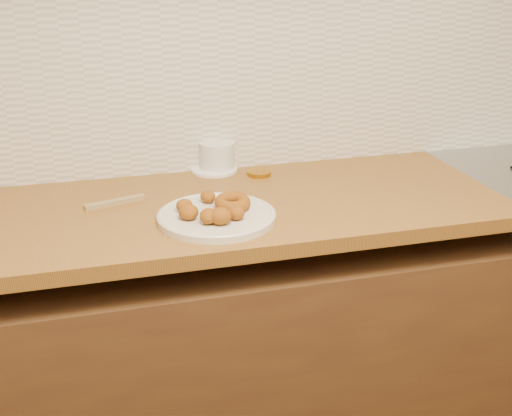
% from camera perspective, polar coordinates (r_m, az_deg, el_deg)
% --- Properties ---
extents(wall_back, '(4.00, 0.02, 2.70)m').
position_cam_1_polar(wall_back, '(2.04, 2.92, 16.33)').
color(wall_back, '#C1AE91').
rests_on(wall_back, ground).
extents(base_cabinet, '(3.60, 0.60, 0.77)m').
position_cam_1_polar(base_cabinet, '(2.09, 5.07, -11.94)').
color(base_cabinet, '#55361A').
rests_on(base_cabinet, floor).
extents(butcher_block, '(2.30, 0.62, 0.04)m').
position_cam_1_polar(butcher_block, '(1.75, -14.78, -1.24)').
color(butcher_block, olive).
rests_on(butcher_block, base_cabinet).
extents(backsplash, '(3.60, 0.02, 0.60)m').
position_cam_1_polar(backsplash, '(2.05, 2.94, 12.12)').
color(backsplash, silver).
rests_on(backsplash, wall_back).
extents(donut_plate, '(0.31, 0.31, 0.02)m').
position_cam_1_polar(donut_plate, '(1.66, -3.52, -0.77)').
color(donut_plate, beige).
rests_on(donut_plate, butcher_block).
extents(ring_donut, '(0.10, 0.10, 0.04)m').
position_cam_1_polar(ring_donut, '(1.68, -2.12, 0.50)').
color(ring_donut, '#8E4C08').
rests_on(ring_donut, donut_plate).
extents(fried_dough_chunks, '(0.17, 0.22, 0.04)m').
position_cam_1_polar(fried_dough_chunks, '(1.62, -4.32, -0.27)').
color(fried_dough_chunks, '#8E4C08').
rests_on(fried_dough_chunks, donut_plate).
extents(plastic_tub, '(0.14, 0.14, 0.09)m').
position_cam_1_polar(plastic_tub, '(2.03, -3.48, 4.60)').
color(plastic_tub, silver).
rests_on(plastic_tub, butcher_block).
extents(tub_lid, '(0.18, 0.18, 0.01)m').
position_cam_1_polar(tub_lid, '(2.03, -3.74, 3.43)').
color(tub_lid, white).
rests_on(tub_lid, butcher_block).
extents(brass_jar_lid, '(0.09, 0.09, 0.01)m').
position_cam_1_polar(brass_jar_lid, '(1.99, 0.27, 3.13)').
color(brass_jar_lid, '#AF7B18').
rests_on(brass_jar_lid, butcher_block).
extents(wooden_utensil, '(0.17, 0.07, 0.01)m').
position_cam_1_polar(wooden_utensil, '(1.80, -12.44, 0.51)').
color(wooden_utensil, '#937A4D').
rests_on(wooden_utensil, butcher_block).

